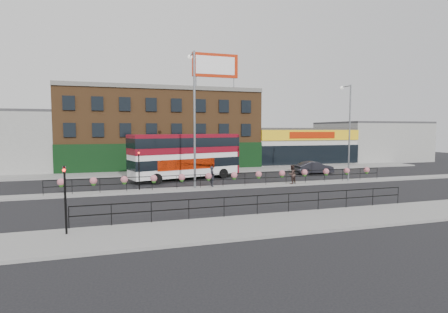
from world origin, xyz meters
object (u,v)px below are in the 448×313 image
object	(u,v)px
car	(314,168)
lamp_column_west	(194,107)
pedestrian_a	(212,176)
lamp_column_east	(348,124)
double_decker_bus	(186,152)
pedestrian_b	(292,174)

from	to	relation	value
car	lamp_column_west	size ratio (longest dim) A/B	0.39
pedestrian_a	lamp_column_west	size ratio (longest dim) A/B	0.15
car	lamp_column_east	world-z (taller)	lamp_column_east
lamp_column_east	pedestrian_a	bearing A→B (deg)	179.24
double_decker_bus	pedestrian_a	xyz separation A→B (m)	(1.14, -5.80, -1.79)
lamp_column_west	lamp_column_east	world-z (taller)	lamp_column_west
pedestrian_a	pedestrian_b	world-z (taller)	pedestrian_a
lamp_column_west	lamp_column_east	xyz separation A→B (m)	(15.01, -0.28, -1.31)
pedestrian_a	lamp_column_east	distance (m)	14.20
lamp_column_west	lamp_column_east	distance (m)	15.07
pedestrian_a	pedestrian_b	size ratio (longest dim) A/B	1.02
lamp_column_west	pedestrian_a	bearing A→B (deg)	-3.61
lamp_column_west	car	bearing A→B (deg)	21.21
double_decker_bus	pedestrian_b	xyz separation A→B (m)	(8.42, -6.44, -1.81)
pedestrian_a	lamp_column_west	bearing A→B (deg)	84.41
car	lamp_column_west	distance (m)	17.40
pedestrian_a	pedestrian_b	bearing A→B (deg)	-96.99
car	lamp_column_east	bearing A→B (deg)	179.70
lamp_column_west	lamp_column_east	bearing A→B (deg)	-1.06
double_decker_bus	pedestrian_b	world-z (taller)	double_decker_bus
double_decker_bus	lamp_column_west	size ratio (longest dim) A/B	1.02
double_decker_bus	lamp_column_east	distance (m)	16.01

